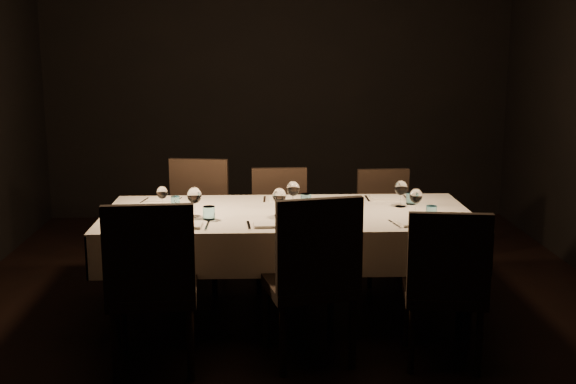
{
  "coord_description": "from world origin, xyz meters",
  "views": [
    {
      "loc": [
        -0.18,
        -4.83,
        1.91
      ],
      "look_at": [
        0.0,
        0.0,
        0.9
      ],
      "focal_mm": 45.0,
      "sensor_mm": 36.0,
      "label": 1
    }
  ],
  "objects_px": {
    "chair_near_left": "(152,281)",
    "chair_far_left": "(196,217)",
    "chair_far_center": "(280,221)",
    "dining_table": "(288,222)",
    "chair_far_right": "(385,219)",
    "chair_near_center": "(313,273)",
    "chair_near_right": "(445,281)"
  },
  "relations": [
    {
      "from": "chair_far_left",
      "to": "chair_far_center",
      "type": "xyz_separation_m",
      "value": [
        0.67,
        -0.04,
        -0.03
      ]
    },
    {
      "from": "chair_far_left",
      "to": "chair_far_center",
      "type": "bearing_deg",
      "value": 4.69
    },
    {
      "from": "chair_near_left",
      "to": "chair_far_center",
      "type": "xyz_separation_m",
      "value": [
        0.78,
        1.61,
        -0.06
      ]
    },
    {
      "from": "chair_far_right",
      "to": "chair_far_left",
      "type": "bearing_deg",
      "value": 179.02
    },
    {
      "from": "chair_near_left",
      "to": "chair_far_right",
      "type": "height_order",
      "value": "chair_near_left"
    },
    {
      "from": "chair_near_left",
      "to": "chair_far_right",
      "type": "distance_m",
      "value": 2.37
    },
    {
      "from": "chair_near_center",
      "to": "chair_far_center",
      "type": "relative_size",
      "value": 1.14
    },
    {
      "from": "dining_table",
      "to": "chair_far_left",
      "type": "xyz_separation_m",
      "value": [
        -0.7,
        0.78,
        -0.15
      ]
    },
    {
      "from": "chair_near_center",
      "to": "chair_far_left",
      "type": "distance_m",
      "value": 1.76
    },
    {
      "from": "dining_table",
      "to": "chair_near_right",
      "type": "bearing_deg",
      "value": -43.5
    },
    {
      "from": "chair_near_center",
      "to": "dining_table",
      "type": "bearing_deg",
      "value": -93.78
    },
    {
      "from": "chair_near_left",
      "to": "chair_far_center",
      "type": "bearing_deg",
      "value": -119.8
    },
    {
      "from": "dining_table",
      "to": "chair_far_left",
      "type": "distance_m",
      "value": 1.06
    },
    {
      "from": "dining_table",
      "to": "chair_near_left",
      "type": "distance_m",
      "value": 1.2
    },
    {
      "from": "chair_near_left",
      "to": "chair_far_left",
      "type": "relative_size",
      "value": 1.06
    },
    {
      "from": "chair_near_left",
      "to": "chair_far_center",
      "type": "distance_m",
      "value": 1.79
    },
    {
      "from": "chair_far_center",
      "to": "chair_far_right",
      "type": "relative_size",
      "value": 1.04
    },
    {
      "from": "chair_far_left",
      "to": "chair_near_center",
      "type": "bearing_deg",
      "value": -54.22
    },
    {
      "from": "dining_table",
      "to": "chair_near_left",
      "type": "relative_size",
      "value": 2.41
    },
    {
      "from": "chair_near_right",
      "to": "chair_far_right",
      "type": "distance_m",
      "value": 1.69
    },
    {
      "from": "chair_near_right",
      "to": "chair_far_right",
      "type": "height_order",
      "value": "chair_near_right"
    },
    {
      "from": "chair_near_left",
      "to": "chair_near_right",
      "type": "xyz_separation_m",
      "value": [
        1.7,
        0.02,
        -0.03
      ]
    },
    {
      "from": "chair_far_left",
      "to": "dining_table",
      "type": "bearing_deg",
      "value": -39.94
    },
    {
      "from": "chair_far_left",
      "to": "chair_far_right",
      "type": "relative_size",
      "value": 1.11
    },
    {
      "from": "chair_near_left",
      "to": "chair_far_right",
      "type": "xyz_separation_m",
      "value": [
        1.64,
        1.71,
        -0.07
      ]
    },
    {
      "from": "chair_far_right",
      "to": "chair_far_center",
      "type": "bearing_deg",
      "value": -176.47
    },
    {
      "from": "dining_table",
      "to": "chair_far_center",
      "type": "relative_size",
      "value": 2.74
    },
    {
      "from": "chair_near_center",
      "to": "chair_near_right",
      "type": "relative_size",
      "value": 1.08
    },
    {
      "from": "chair_near_center",
      "to": "chair_near_right",
      "type": "height_order",
      "value": "chair_near_center"
    },
    {
      "from": "chair_near_left",
      "to": "chair_near_right",
      "type": "distance_m",
      "value": 1.7
    },
    {
      "from": "chair_near_center",
      "to": "chair_near_right",
      "type": "xyz_separation_m",
      "value": [
        0.77,
        -0.07,
        -0.04
      ]
    },
    {
      "from": "dining_table",
      "to": "chair_near_left",
      "type": "height_order",
      "value": "chair_near_left"
    }
  ]
}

